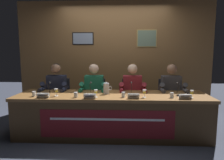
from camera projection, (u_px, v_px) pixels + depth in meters
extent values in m
plane|color=#383D4C|center=(112.00, 134.00, 3.71)|extent=(12.00, 12.00, 0.00)
cube|color=brown|center=(115.00, 58.00, 4.92)|extent=(4.50, 0.12, 2.60)
cube|color=black|center=(83.00, 39.00, 4.82)|extent=(0.49, 0.02, 0.28)
cube|color=#8C99AD|center=(83.00, 39.00, 4.81)|extent=(0.45, 0.01, 0.24)
cube|color=tan|center=(147.00, 38.00, 4.76)|extent=(0.45, 0.02, 0.40)
cube|color=slate|center=(147.00, 38.00, 4.74)|extent=(0.41, 0.01, 0.36)
cube|color=brown|center=(112.00, 96.00, 3.61)|extent=(3.30, 0.86, 0.05)
cube|color=#4C341B|center=(111.00, 124.00, 3.26)|extent=(3.24, 0.04, 0.67)
cube|color=#4C341B|center=(23.00, 115.00, 3.73)|extent=(0.08, 0.78, 0.67)
cube|color=#4C341B|center=(205.00, 117.00, 3.59)|extent=(0.08, 0.78, 0.67)
cube|color=maroon|center=(107.00, 124.00, 3.24)|extent=(2.10, 0.01, 0.45)
cube|color=white|center=(107.00, 119.00, 3.22)|extent=(1.78, 0.00, 0.04)
cylinder|color=black|center=(59.00, 122.00, 4.28)|extent=(0.44, 0.44, 0.02)
cylinder|color=black|center=(58.00, 112.00, 4.25)|extent=(0.05, 0.05, 0.40)
cube|color=#232328|center=(58.00, 102.00, 4.22)|extent=(0.44, 0.44, 0.03)
cube|color=#232328|center=(60.00, 89.00, 4.39)|extent=(0.40, 0.05, 0.44)
cylinder|color=black|center=(47.00, 117.00, 3.91)|extent=(0.10, 0.10, 0.46)
cylinder|color=black|center=(58.00, 117.00, 3.90)|extent=(0.10, 0.10, 0.46)
cylinder|color=black|center=(49.00, 101.00, 4.02)|extent=(0.13, 0.34, 0.13)
cylinder|color=black|center=(60.00, 101.00, 4.01)|extent=(0.13, 0.34, 0.13)
cube|color=#1E2338|center=(57.00, 87.00, 4.15)|extent=(0.36, 0.20, 0.48)
sphere|color=#8E664C|center=(56.00, 69.00, 4.08)|extent=(0.19, 0.19, 0.19)
sphere|color=black|center=(56.00, 68.00, 4.09)|extent=(0.17, 0.17, 0.17)
cylinder|color=#1E2338|center=(45.00, 87.00, 4.06)|extent=(0.09, 0.30, 0.25)
cylinder|color=#1E2338|center=(66.00, 87.00, 4.04)|extent=(0.09, 0.30, 0.25)
cylinder|color=#1E2338|center=(42.00, 89.00, 3.90)|extent=(0.07, 0.24, 0.07)
cylinder|color=#1E2338|center=(64.00, 90.00, 3.88)|extent=(0.07, 0.24, 0.07)
cube|color=white|center=(42.00, 96.00, 3.31)|extent=(0.20, 0.03, 0.08)
cube|color=white|center=(43.00, 95.00, 3.34)|extent=(0.20, 0.03, 0.08)
cube|color=black|center=(42.00, 96.00, 3.31)|extent=(0.14, 0.01, 0.01)
cylinder|color=white|center=(56.00, 96.00, 3.47)|extent=(0.06, 0.06, 0.00)
cylinder|color=white|center=(56.00, 94.00, 3.47)|extent=(0.01, 0.01, 0.05)
cone|color=white|center=(56.00, 91.00, 3.46)|extent=(0.06, 0.06, 0.06)
cylinder|color=yellow|center=(56.00, 91.00, 3.46)|extent=(0.04, 0.04, 0.04)
cylinder|color=silver|center=(34.00, 94.00, 3.44)|extent=(0.06, 0.06, 0.08)
cylinder|color=silver|center=(34.00, 95.00, 3.44)|extent=(0.05, 0.05, 0.05)
cylinder|color=black|center=(48.00, 95.00, 3.51)|extent=(0.06, 0.06, 0.02)
cylinder|color=black|center=(49.00, 88.00, 3.56)|extent=(0.01, 0.13, 0.18)
sphere|color=#2D2D2D|center=(50.00, 83.00, 3.61)|extent=(0.03, 0.03, 0.03)
cylinder|color=black|center=(95.00, 123.00, 4.25)|extent=(0.44, 0.44, 0.02)
cylinder|color=black|center=(95.00, 113.00, 4.22)|extent=(0.05, 0.05, 0.40)
cube|color=#232328|center=(95.00, 102.00, 4.19)|extent=(0.44, 0.44, 0.03)
cube|color=#232328|center=(96.00, 89.00, 4.36)|extent=(0.40, 0.05, 0.44)
cylinder|color=black|center=(87.00, 118.00, 3.88)|extent=(0.10, 0.10, 0.46)
cylinder|color=black|center=(98.00, 118.00, 3.87)|extent=(0.10, 0.10, 0.46)
cylinder|color=black|center=(88.00, 101.00, 3.99)|extent=(0.13, 0.34, 0.13)
cylinder|color=black|center=(98.00, 101.00, 3.98)|extent=(0.13, 0.34, 0.13)
cube|color=#196047|center=(94.00, 88.00, 4.12)|extent=(0.36, 0.20, 0.48)
sphere|color=beige|center=(94.00, 69.00, 4.05)|extent=(0.19, 0.19, 0.19)
sphere|color=#331E0F|center=(94.00, 68.00, 4.06)|extent=(0.17, 0.17, 0.17)
cylinder|color=#196047|center=(83.00, 87.00, 4.03)|extent=(0.09, 0.30, 0.25)
cylinder|color=#196047|center=(104.00, 87.00, 4.01)|extent=(0.09, 0.30, 0.25)
cylinder|color=#196047|center=(81.00, 90.00, 3.87)|extent=(0.07, 0.24, 0.07)
cylinder|color=#196047|center=(104.00, 90.00, 3.85)|extent=(0.07, 0.24, 0.07)
cube|color=white|center=(90.00, 96.00, 3.26)|extent=(0.19, 0.03, 0.08)
cube|color=white|center=(90.00, 96.00, 3.29)|extent=(0.19, 0.03, 0.08)
cube|color=black|center=(90.00, 96.00, 3.25)|extent=(0.13, 0.01, 0.01)
cylinder|color=white|center=(96.00, 97.00, 3.38)|extent=(0.06, 0.06, 0.00)
cylinder|color=white|center=(96.00, 95.00, 3.38)|extent=(0.01, 0.01, 0.05)
cone|color=white|center=(96.00, 92.00, 3.37)|extent=(0.06, 0.06, 0.06)
cylinder|color=yellow|center=(96.00, 92.00, 3.37)|extent=(0.04, 0.04, 0.04)
cylinder|color=silver|center=(76.00, 95.00, 3.36)|extent=(0.06, 0.06, 0.08)
cylinder|color=silver|center=(76.00, 96.00, 3.36)|extent=(0.05, 0.05, 0.05)
cylinder|color=black|center=(90.00, 95.00, 3.51)|extent=(0.06, 0.06, 0.02)
cylinder|color=black|center=(90.00, 88.00, 3.56)|extent=(0.01, 0.13, 0.18)
sphere|color=#2D2D2D|center=(91.00, 83.00, 3.61)|extent=(0.03, 0.03, 0.03)
cylinder|color=black|center=(132.00, 123.00, 4.22)|extent=(0.44, 0.44, 0.02)
cylinder|color=black|center=(132.00, 113.00, 4.19)|extent=(0.05, 0.05, 0.40)
cube|color=#232328|center=(132.00, 103.00, 4.16)|extent=(0.44, 0.44, 0.03)
cube|color=#232328|center=(132.00, 89.00, 4.32)|extent=(0.40, 0.05, 0.44)
cylinder|color=black|center=(127.00, 118.00, 3.84)|extent=(0.10, 0.10, 0.46)
cylinder|color=black|center=(138.00, 119.00, 3.84)|extent=(0.10, 0.10, 0.46)
cylinder|color=black|center=(127.00, 102.00, 3.95)|extent=(0.13, 0.34, 0.13)
cylinder|color=black|center=(138.00, 102.00, 3.94)|extent=(0.13, 0.34, 0.13)
cube|color=maroon|center=(132.00, 88.00, 4.08)|extent=(0.36, 0.20, 0.48)
sphere|color=beige|center=(133.00, 69.00, 4.01)|extent=(0.19, 0.19, 0.19)
sphere|color=#593819|center=(133.00, 68.00, 4.03)|extent=(0.17, 0.17, 0.17)
cylinder|color=maroon|center=(122.00, 88.00, 3.99)|extent=(0.09, 0.30, 0.25)
cylinder|color=maroon|center=(144.00, 88.00, 3.97)|extent=(0.09, 0.30, 0.25)
cylinder|color=maroon|center=(122.00, 90.00, 3.84)|extent=(0.07, 0.24, 0.07)
cylinder|color=maroon|center=(144.00, 90.00, 3.82)|extent=(0.07, 0.24, 0.07)
cube|color=white|center=(134.00, 96.00, 3.26)|extent=(0.18, 0.03, 0.08)
cube|color=white|center=(133.00, 96.00, 3.29)|extent=(0.18, 0.03, 0.08)
cube|color=black|center=(134.00, 96.00, 3.26)|extent=(0.13, 0.01, 0.01)
cylinder|color=white|center=(144.00, 97.00, 3.37)|extent=(0.06, 0.06, 0.00)
cylinder|color=white|center=(144.00, 95.00, 3.36)|extent=(0.01, 0.01, 0.05)
cone|color=white|center=(144.00, 92.00, 3.35)|extent=(0.06, 0.06, 0.06)
cylinder|color=yellow|center=(144.00, 92.00, 3.35)|extent=(0.04, 0.04, 0.04)
cylinder|color=silver|center=(123.00, 95.00, 3.38)|extent=(0.06, 0.06, 0.08)
cylinder|color=silver|center=(123.00, 96.00, 3.38)|extent=(0.05, 0.05, 0.05)
cylinder|color=black|center=(132.00, 95.00, 3.52)|extent=(0.06, 0.06, 0.02)
cylinder|color=black|center=(131.00, 88.00, 3.57)|extent=(0.01, 0.13, 0.18)
sphere|color=#2D2D2D|center=(131.00, 83.00, 3.62)|extent=(0.03, 0.03, 0.03)
cylinder|color=black|center=(169.00, 124.00, 4.18)|extent=(0.44, 0.44, 0.02)
cylinder|color=black|center=(169.00, 114.00, 4.15)|extent=(0.05, 0.05, 0.40)
cube|color=#232328|center=(170.00, 103.00, 4.12)|extent=(0.44, 0.44, 0.03)
cube|color=#232328|center=(168.00, 90.00, 4.29)|extent=(0.40, 0.05, 0.44)
cylinder|color=black|center=(168.00, 119.00, 3.81)|extent=(0.10, 0.10, 0.46)
cylinder|color=black|center=(179.00, 119.00, 3.80)|extent=(0.10, 0.10, 0.46)
cylinder|color=black|center=(167.00, 102.00, 3.92)|extent=(0.13, 0.34, 0.13)
cylinder|color=black|center=(178.00, 102.00, 3.91)|extent=(0.13, 0.34, 0.13)
cube|color=#38383D|center=(171.00, 88.00, 4.05)|extent=(0.36, 0.20, 0.48)
sphere|color=#8E664C|center=(172.00, 69.00, 3.98)|extent=(0.19, 0.19, 0.19)
sphere|color=#331E0F|center=(172.00, 68.00, 3.99)|extent=(0.17, 0.17, 0.17)
cylinder|color=#38383D|center=(161.00, 88.00, 3.96)|extent=(0.09, 0.30, 0.25)
cylinder|color=#38383D|center=(183.00, 88.00, 3.94)|extent=(0.09, 0.30, 0.25)
cylinder|color=#38383D|center=(163.00, 90.00, 3.80)|extent=(0.07, 0.24, 0.07)
cylinder|color=#38383D|center=(186.00, 91.00, 3.78)|extent=(0.07, 0.24, 0.07)
cube|color=white|center=(185.00, 97.00, 3.22)|extent=(0.19, 0.03, 0.08)
cube|color=white|center=(185.00, 96.00, 3.25)|extent=(0.19, 0.03, 0.08)
cube|color=black|center=(185.00, 97.00, 3.22)|extent=(0.13, 0.01, 0.01)
cylinder|color=white|center=(192.00, 98.00, 3.33)|extent=(0.06, 0.06, 0.00)
cylinder|color=white|center=(192.00, 96.00, 3.32)|extent=(0.01, 0.01, 0.05)
cone|color=white|center=(192.00, 92.00, 3.32)|extent=(0.06, 0.06, 0.06)
cylinder|color=yellow|center=(192.00, 93.00, 3.32)|extent=(0.04, 0.04, 0.04)
cylinder|color=silver|center=(172.00, 95.00, 3.34)|extent=(0.06, 0.06, 0.08)
cylinder|color=silver|center=(172.00, 96.00, 3.34)|extent=(0.05, 0.05, 0.05)
cylinder|color=black|center=(179.00, 95.00, 3.47)|extent=(0.06, 0.06, 0.02)
cylinder|color=black|center=(178.00, 89.00, 3.52)|extent=(0.01, 0.13, 0.18)
sphere|color=#2D2D2D|center=(177.00, 83.00, 3.57)|extent=(0.03, 0.03, 0.03)
cylinder|color=silver|center=(106.00, 89.00, 3.64)|extent=(0.10, 0.10, 0.18)
cylinder|color=silver|center=(106.00, 83.00, 3.63)|extent=(0.08, 0.09, 0.01)
sphere|color=silver|center=(106.00, 82.00, 3.62)|extent=(0.02, 0.02, 0.02)
torus|color=silver|center=(110.00, 88.00, 3.64)|extent=(0.07, 0.01, 0.07)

